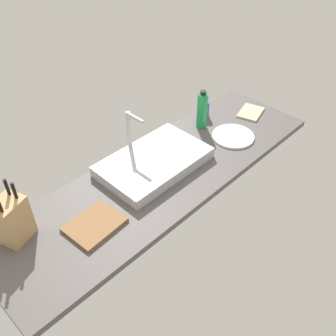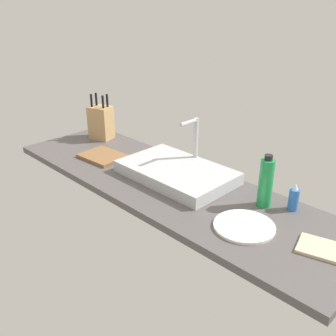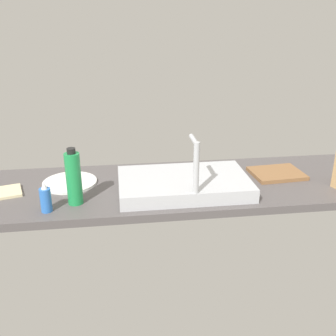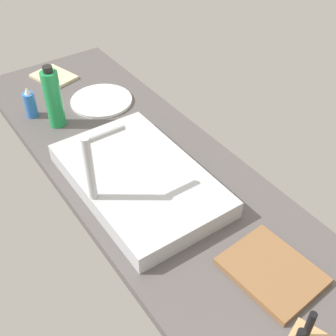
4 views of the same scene
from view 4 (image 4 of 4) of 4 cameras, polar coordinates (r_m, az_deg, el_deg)
The scene contains 8 objects.
countertop_slab at distance 144.01cm, azimuth -1.33°, elevation -1.79°, with size 191.73×57.03×3.50cm, color #514C4C.
sink_basin at distance 138.30cm, azimuth -3.90°, elevation -1.39°, with size 57.20×35.46×6.05cm, color #B7BABF.
faucet at distance 123.35cm, azimuth -9.61°, elevation -0.22°, with size 5.50×12.71×27.45cm.
cutting_board at distance 120.33cm, azimuth 13.33°, elevation -12.89°, with size 24.07×19.13×1.80cm, color brown.
soap_bottle at distance 176.02cm, azimuth -17.49°, elevation 7.97°, with size 4.45×4.45×12.61cm.
water_bottle at distance 165.45cm, azimuth -14.69°, elevation 8.74°, with size 6.26×6.26×24.03cm.
dinner_plate at distance 180.93cm, azimuth -8.64°, elevation 8.65°, with size 24.67×24.67×1.20cm, color white.
dish_towel at distance 201.97cm, azimuth -14.61°, elevation 11.43°, with size 17.88×12.93×1.20cm, color beige.
Camera 4 is at (-88.73, 57.55, 99.51)cm, focal length 46.89 mm.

